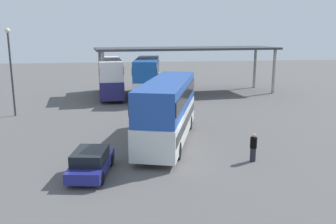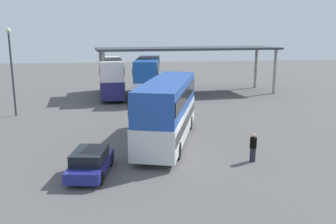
% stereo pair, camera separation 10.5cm
% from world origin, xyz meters
% --- Properties ---
extents(ground_plane, '(140.00, 140.00, 0.00)m').
position_xyz_m(ground_plane, '(0.00, 0.00, 0.00)').
color(ground_plane, '#565453').
extents(double_decker_main, '(5.59, 10.93, 4.10)m').
position_xyz_m(double_decker_main, '(0.17, 3.38, 2.25)').
color(double_decker_main, silver).
rests_on(double_decker_main, ground_plane).
extents(parked_hatchback, '(2.34, 4.18, 1.35)m').
position_xyz_m(parked_hatchback, '(-4.54, -1.75, 0.67)').
color(parked_hatchback, navy).
rests_on(parked_hatchback, ground_plane).
extents(double_decker_near_canopy, '(2.90, 10.14, 4.23)m').
position_xyz_m(double_decker_near_canopy, '(-3.74, 21.43, 2.32)').
color(double_decker_near_canopy, navy).
rests_on(double_decker_near_canopy, ground_plane).
extents(double_decker_mid_row, '(3.97, 11.20, 4.32)m').
position_xyz_m(double_decker_mid_row, '(0.37, 20.46, 2.37)').
color(double_decker_mid_row, silver).
rests_on(double_decker_mid_row, ground_plane).
extents(depot_canopy, '(21.63, 7.99, 5.41)m').
position_xyz_m(depot_canopy, '(5.26, 22.10, 5.08)').
color(depot_canopy, '#33353A').
rests_on(depot_canopy, ground_plane).
extents(lamppost_tall, '(0.44, 0.44, 7.47)m').
position_xyz_m(lamppost_tall, '(-11.91, 12.76, 4.73)').
color(lamppost_tall, '#33353A').
rests_on(lamppost_tall, ground_plane).
extents(pedestrian_waiting, '(0.38, 0.38, 1.62)m').
position_xyz_m(pedestrian_waiting, '(4.33, -1.07, 0.80)').
color(pedestrian_waiting, '#262633').
rests_on(pedestrian_waiting, ground_plane).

